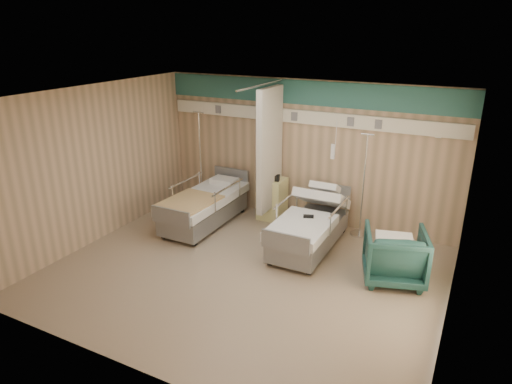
% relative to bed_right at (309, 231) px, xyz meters
% --- Properties ---
extents(ground, '(6.00, 5.00, 0.00)m').
position_rel_bed_right_xyz_m(ground, '(-0.60, -1.30, -0.32)').
color(ground, gray).
rests_on(ground, ground).
extents(room_walls, '(6.04, 5.04, 2.82)m').
position_rel_bed_right_xyz_m(room_walls, '(-0.63, -1.05, 1.55)').
color(room_walls, tan).
rests_on(room_walls, ground).
extents(bed_right, '(1.00, 2.16, 0.63)m').
position_rel_bed_right_xyz_m(bed_right, '(0.00, 0.00, 0.00)').
color(bed_right, white).
rests_on(bed_right, ground).
extents(bed_left, '(1.00, 2.16, 0.63)m').
position_rel_bed_right_xyz_m(bed_left, '(-2.20, 0.00, 0.00)').
color(bed_left, white).
rests_on(bed_left, ground).
extents(bedside_cabinet, '(0.50, 0.48, 0.85)m').
position_rel_bed_right_xyz_m(bedside_cabinet, '(-1.15, 0.90, 0.11)').
color(bedside_cabinet, '#EEE995').
rests_on(bedside_cabinet, ground).
extents(visitor_armchair, '(1.13, 1.15, 0.84)m').
position_rel_bed_right_xyz_m(visitor_armchair, '(1.55, -0.43, 0.11)').
color(visitor_armchair, '#1B4541').
rests_on(visitor_armchair, ground).
extents(waffle_blanket, '(0.65, 0.60, 0.06)m').
position_rel_bed_right_xyz_m(waffle_blanket, '(1.52, -0.45, 0.56)').
color(waffle_blanket, white).
rests_on(waffle_blanket, visitor_armchair).
extents(iv_stand_right, '(0.35, 0.35, 1.95)m').
position_rel_bed_right_xyz_m(iv_stand_right, '(0.66, 0.94, 0.08)').
color(iv_stand_right, silver).
rests_on(iv_stand_right, ground).
extents(iv_stand_left, '(0.37, 0.37, 2.07)m').
position_rel_bed_right_xyz_m(iv_stand_left, '(-2.81, 0.82, 0.11)').
color(iv_stand_left, silver).
rests_on(iv_stand_left, ground).
extents(call_remote, '(0.20, 0.14, 0.04)m').
position_rel_bed_right_xyz_m(call_remote, '(0.02, -0.11, 0.33)').
color(call_remote, black).
rests_on(call_remote, bed_right).
extents(tan_blanket, '(0.92, 1.14, 0.04)m').
position_rel_bed_right_xyz_m(tan_blanket, '(-2.22, -0.46, 0.33)').
color(tan_blanket, tan).
rests_on(tan_blanket, bed_left).
extents(toiletry_bag, '(0.23, 0.18, 0.11)m').
position_rel_bed_right_xyz_m(toiletry_bag, '(-1.07, 0.82, 0.59)').
color(toiletry_bag, black).
rests_on(toiletry_bag, bedside_cabinet).
extents(white_cup, '(0.11, 0.11, 0.12)m').
position_rel_bed_right_xyz_m(white_cup, '(-1.30, 0.90, 0.60)').
color(white_cup, white).
rests_on(white_cup, bedside_cabinet).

